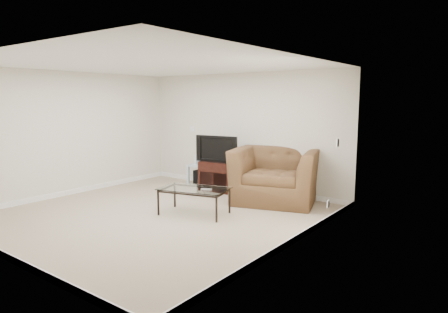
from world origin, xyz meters
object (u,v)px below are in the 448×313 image
Objects in this scene: recliner at (276,166)px; coffee_table at (194,201)px; tv_stand at (219,176)px; television at (219,148)px; side_table at (202,174)px; subwoofer at (203,177)px.

recliner reaches higher than coffee_table.
tv_stand is 1.47m from recliner.
recliner is at bearing -10.21° from television.
subwoofer is (0.03, 0.02, -0.07)m from side_table.
tv_stand is at bearing 158.58° from recliner.
tv_stand is 0.73m from side_table.
recliner is at bearing -9.36° from subwoofer.
tv_stand is 1.54× the size of side_table.
recliner is (1.41, -0.06, -0.23)m from television.
side_table is 0.08m from subwoofer.
television is at bearing -20.73° from side_table.
television is at bearing 114.33° from coffee_table.
side_table is 0.32× the size of recliner.
television is 1.00m from side_table.
tv_stand is at bearing -18.49° from side_table.
television reaches higher than subwoofer.
coffee_table reaches higher than subwoofer.
subwoofer is at bearing 39.86° from side_table.
side_table is at bearing 126.96° from coffee_table.
television is at bearing -90.00° from tv_stand.
recliner is (1.42, -0.09, 0.37)m from tv_stand.
side_table is (-0.69, 0.26, -0.68)m from television.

